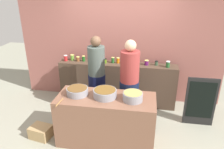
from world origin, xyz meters
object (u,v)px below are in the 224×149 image
(cooking_pot_right, at_px, (133,96))
(preserve_jar_6, at_px, (105,61))
(cook_in_cap, at_px, (129,89))
(preserve_jar_9, at_px, (128,61))
(preserve_jar_8, at_px, (118,60))
(preserve_jar_5, at_px, (97,61))
(preserve_jar_7, at_px, (113,60))
(preserve_jar_0, at_px, (66,58))
(wooden_spoon, at_px, (59,102))
(cooking_pot_left, at_px, (77,91))
(preserve_jar_1, at_px, (72,57))
(preserve_jar_13, at_px, (168,64))
(bread_crate, at_px, (41,132))
(preserve_jar_3, at_px, (84,58))
(cooking_pot_center, at_px, (105,93))
(cook_with_tongs, at_px, (97,81))
(preserve_jar_12, at_px, (156,63))
(preserve_jar_11, at_px, (147,63))
(preserve_jar_2, at_px, (78,59))
(preserve_jar_10, at_px, (133,63))
(chalkboard_sign, at_px, (200,102))
(preserve_jar_4, at_px, (93,60))

(cooking_pot_right, bearing_deg, preserve_jar_6, 117.69)
(cook_in_cap, bearing_deg, preserve_jar_9, 98.15)
(preserve_jar_8, bearing_deg, cook_in_cap, -68.54)
(preserve_jar_5, bearing_deg, preserve_jar_8, 12.76)
(preserve_jar_7, bearing_deg, preserve_jar_9, -3.79)
(preserve_jar_0, height_order, wooden_spoon, preserve_jar_0)
(cooking_pot_right, height_order, cook_in_cap, cook_in_cap)
(cooking_pot_left, bearing_deg, cooking_pot_right, -2.96)
(preserve_jar_1, relative_size, cooking_pot_left, 0.35)
(preserve_jar_5, relative_size, preserve_jar_13, 0.76)
(preserve_jar_5, distance_m, preserve_jar_13, 1.56)
(preserve_jar_6, relative_size, bread_crate, 0.29)
(preserve_jar_9, bearing_deg, preserve_jar_3, 178.68)
(cooking_pot_center, bearing_deg, cook_with_tongs, 112.44)
(preserve_jar_0, relative_size, preserve_jar_9, 0.94)
(preserve_jar_0, distance_m, preserve_jar_13, 2.34)
(preserve_jar_12, bearing_deg, preserve_jar_5, -175.55)
(preserve_jar_9, relative_size, preserve_jar_13, 1.05)
(preserve_jar_1, bearing_deg, cooking_pot_center, -53.65)
(preserve_jar_7, distance_m, preserve_jar_11, 0.76)
(preserve_jar_2, height_order, preserve_jar_7, preserve_jar_7)
(preserve_jar_1, bearing_deg, preserve_jar_2, -19.03)
(preserve_jar_13, distance_m, cooking_pot_center, 1.75)
(cooking_pot_center, height_order, bread_crate, cooking_pot_center)
(preserve_jar_0, xyz_separation_m, cooking_pot_left, (0.72, -1.37, -0.12))
(preserve_jar_5, height_order, preserve_jar_10, preserve_jar_5)
(cooking_pot_center, bearing_deg, chalkboard_sign, 23.70)
(preserve_jar_0, distance_m, preserve_jar_12, 2.09)
(cooking_pot_right, bearing_deg, cooking_pot_left, 177.04)
(preserve_jar_0, relative_size, preserve_jar_3, 1.04)
(preserve_jar_1, bearing_deg, bread_crate, -95.12)
(preserve_jar_8, bearing_deg, preserve_jar_3, -179.84)
(preserve_jar_2, height_order, cooking_pot_center, preserve_jar_2)
(preserve_jar_3, bearing_deg, preserve_jar_9, -1.32)
(preserve_jar_5, distance_m, preserve_jar_8, 0.47)
(preserve_jar_2, relative_size, preserve_jar_9, 0.78)
(preserve_jar_2, relative_size, preserve_jar_3, 0.87)
(preserve_jar_3, xyz_separation_m, cook_with_tongs, (0.46, -0.62, -0.27))
(preserve_jar_10, distance_m, preserve_jar_12, 0.52)
(cooking_pot_left, bearing_deg, bread_crate, -168.44)
(cook_with_tongs, bearing_deg, bread_crate, -133.29)
(cooking_pot_left, relative_size, bread_crate, 0.99)
(cooking_pot_left, relative_size, wooden_spoon, 1.44)
(preserve_jar_3, bearing_deg, preserve_jar_4, -5.52)
(preserve_jar_5, height_order, cook_with_tongs, cook_with_tongs)
(wooden_spoon, bearing_deg, preserve_jar_7, 70.86)
(preserve_jar_2, relative_size, chalkboard_sign, 0.11)
(preserve_jar_3, relative_size, preserve_jar_4, 1.27)
(preserve_jar_4, bearing_deg, cooking_pot_right, -54.30)
(preserve_jar_7, distance_m, chalkboard_sign, 2.05)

